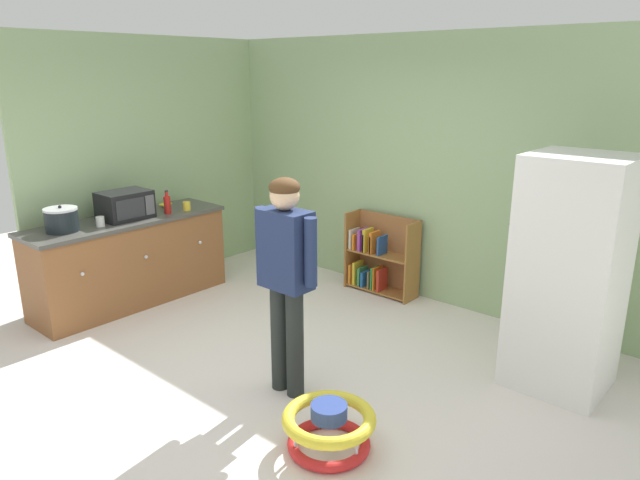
# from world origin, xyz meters

# --- Properties ---
(ground_plane) EXTENTS (12.00, 12.00, 0.00)m
(ground_plane) POSITION_xyz_m (0.00, 0.00, 0.00)
(ground_plane) COLOR silver
(ground_plane) RESTS_ON ground
(back_wall) EXTENTS (5.20, 0.06, 2.70)m
(back_wall) POSITION_xyz_m (0.00, 2.33, 1.35)
(back_wall) COLOR #97B481
(back_wall) RESTS_ON ground
(left_side_wall) EXTENTS (0.06, 2.99, 2.70)m
(left_side_wall) POSITION_xyz_m (-2.63, 0.80, 1.35)
(left_side_wall) COLOR #98B582
(left_side_wall) RESTS_ON ground
(kitchen_counter) EXTENTS (0.65, 2.03, 0.90)m
(kitchen_counter) POSITION_xyz_m (-2.20, 0.19, 0.45)
(kitchen_counter) COLOR brown
(kitchen_counter) RESTS_ON ground
(refrigerator) EXTENTS (0.73, 0.68, 1.78)m
(refrigerator) POSITION_xyz_m (1.75, 1.45, 0.89)
(refrigerator) COLOR white
(refrigerator) RESTS_ON ground
(bookshelf) EXTENTS (0.80, 0.28, 0.85)m
(bookshelf) POSITION_xyz_m (-0.45, 2.14, 0.37)
(bookshelf) COLOR #9C6631
(bookshelf) RESTS_ON ground
(standing_person) EXTENTS (0.57, 0.22, 1.64)m
(standing_person) POSITION_xyz_m (0.26, -0.02, 0.99)
(standing_person) COLOR #242927
(standing_person) RESTS_ON ground
(baby_walker) EXTENTS (0.60, 0.60, 0.32)m
(baby_walker) POSITION_xyz_m (0.95, -0.35, 0.16)
(baby_walker) COLOR red
(baby_walker) RESTS_ON ground
(microwave) EXTENTS (0.37, 0.48, 0.28)m
(microwave) POSITION_xyz_m (-2.19, 0.19, 1.04)
(microwave) COLOR black
(microwave) RESTS_ON kitchen_counter
(crock_pot) EXTENTS (0.30, 0.30, 0.25)m
(crock_pot) POSITION_xyz_m (-2.20, -0.46, 1.01)
(crock_pot) COLOR black
(crock_pot) RESTS_ON kitchen_counter
(banana_bunch) EXTENTS (0.12, 0.16, 0.04)m
(banana_bunch) POSITION_xyz_m (-2.32, 0.76, 0.93)
(banana_bunch) COLOR yellow
(banana_bunch) RESTS_ON kitchen_counter
(ketchup_bottle) EXTENTS (0.07, 0.07, 0.25)m
(ketchup_bottle) POSITION_xyz_m (-2.06, 0.59, 1.00)
(ketchup_bottle) COLOR red
(ketchup_bottle) RESTS_ON kitchen_counter
(yellow_cup) EXTENTS (0.08, 0.08, 0.09)m
(yellow_cup) POSITION_xyz_m (-2.02, 0.80, 0.95)
(yellow_cup) COLOR yellow
(yellow_cup) RESTS_ON kitchen_counter
(white_cup) EXTENTS (0.08, 0.08, 0.09)m
(white_cup) POSITION_xyz_m (-2.11, -0.14, 0.95)
(white_cup) COLOR white
(white_cup) RESTS_ON kitchen_counter
(green_cup) EXTENTS (0.08, 0.08, 0.09)m
(green_cup) POSITION_xyz_m (-2.40, 0.49, 0.95)
(green_cup) COLOR green
(green_cup) RESTS_ON kitchen_counter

